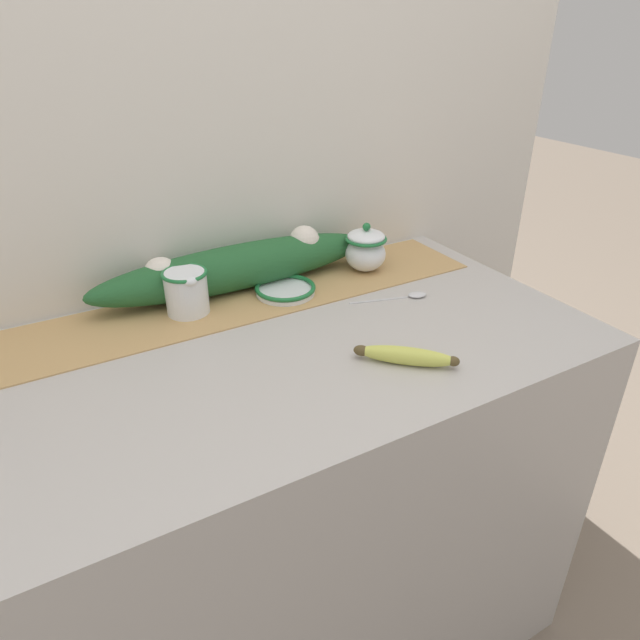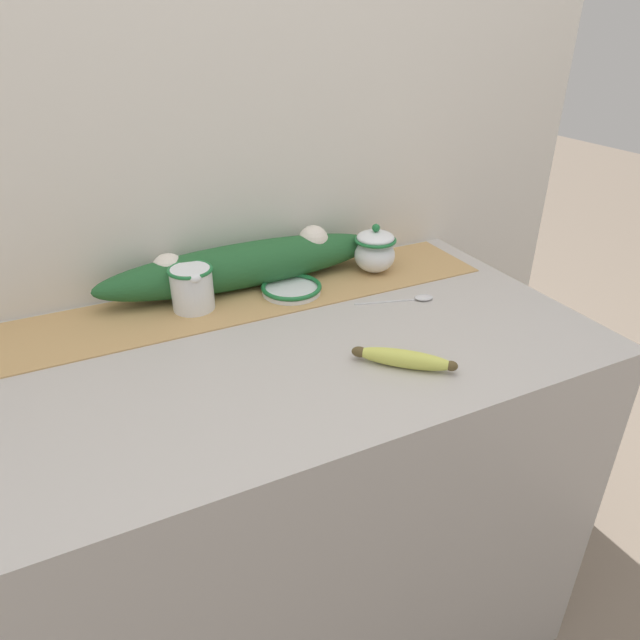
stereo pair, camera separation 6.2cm
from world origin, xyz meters
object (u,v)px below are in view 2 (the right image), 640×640
object	(u,v)px
cream_pitcher	(192,286)
small_dish	(291,289)
sugar_bowl	(375,250)
spoon	(419,298)
banana	(404,359)

from	to	relation	value
cream_pitcher	small_dish	xyz separation A→B (m)	(0.22, -0.02, -0.04)
sugar_bowl	spoon	world-z (taller)	sugar_bowl
banana	sugar_bowl	bearing A→B (deg)	66.30
small_dish	banana	bearing A→B (deg)	-80.49
cream_pitcher	small_dish	world-z (taller)	cream_pitcher
sugar_bowl	spoon	bearing A→B (deg)	-86.24
sugar_bowl	small_dish	bearing A→B (deg)	-174.50
cream_pitcher	small_dish	distance (m)	0.23
banana	small_dish	bearing A→B (deg)	99.51
small_dish	banana	xyz separation A→B (m)	(0.06, -0.37, 0.00)
banana	cream_pitcher	bearing A→B (deg)	125.76
sugar_bowl	spoon	xyz separation A→B (m)	(0.01, -0.18, -0.05)
small_dish	sugar_bowl	bearing A→B (deg)	5.50
sugar_bowl	spoon	distance (m)	0.19
cream_pitcher	banana	world-z (taller)	cream_pitcher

